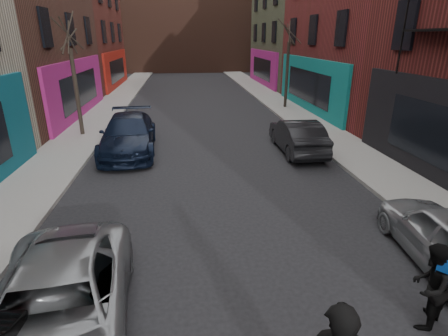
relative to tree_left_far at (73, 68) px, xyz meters
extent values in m
cube|color=gray|center=(-0.05, 12.00, -3.31)|extent=(2.50, 84.00, 0.13)
cube|color=gray|center=(12.45, 12.00, -3.31)|extent=(2.50, 84.00, 0.13)
cube|color=#47281E|center=(6.20, 38.00, 3.62)|extent=(40.00, 10.00, 14.00)
imported|color=gray|center=(3.00, -13.37, -2.70)|extent=(2.78, 5.10, 1.36)
imported|color=black|center=(2.75, -2.93, -2.58)|extent=(2.49, 5.60, 1.60)
imported|color=#979B9F|center=(10.80, -12.12, -2.69)|extent=(2.05, 4.20, 1.38)
imported|color=black|center=(10.09, -3.77, -2.65)|extent=(1.62, 4.43, 1.45)
imported|color=black|center=(9.20, -13.70, -2.58)|extent=(0.99, 0.96, 1.60)
cube|color=#0B3CA0|center=(9.31, -13.85, -2.15)|extent=(0.29, 0.32, 0.42)
camera|label=1|loc=(5.13, -18.10, 1.41)|focal=28.00mm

